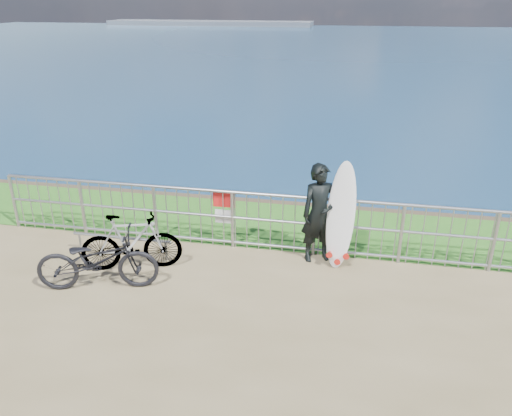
% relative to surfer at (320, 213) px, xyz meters
% --- Properties ---
extents(grass_strip, '(120.00, 120.00, 0.00)m').
position_rel_surfer_xyz_m(grass_strip, '(-1.09, 1.25, -0.88)').
color(grass_strip, '#26641B').
rests_on(grass_strip, ground).
extents(seascape, '(260.00, 260.00, 5.00)m').
position_rel_surfer_xyz_m(seascape, '(-44.84, 146.04, -4.92)').
color(seascape, brown).
rests_on(seascape, ground).
extents(railing, '(10.06, 0.10, 1.13)m').
position_rel_surfer_xyz_m(railing, '(-1.08, 0.15, -0.31)').
color(railing, '#94979C').
rests_on(railing, ground).
extents(surfer, '(0.76, 0.66, 1.77)m').
position_rel_surfer_xyz_m(surfer, '(0.00, 0.00, 0.00)').
color(surfer, black).
rests_on(surfer, ground).
extents(surfboard, '(0.56, 0.52, 1.85)m').
position_rel_surfer_xyz_m(surfboard, '(0.36, -0.11, -0.03)').
color(surfboard, silver).
rests_on(surfboard, ground).
extents(bicycle_near, '(2.01, 1.15, 1.00)m').
position_rel_surfer_xyz_m(bicycle_near, '(-3.34, -1.66, -0.39)').
color(bicycle_near, black).
rests_on(bicycle_near, ground).
extents(bicycle_far, '(1.76, 0.97, 1.02)m').
position_rel_surfer_xyz_m(bicycle_far, '(-3.07, -0.98, -0.38)').
color(bicycle_far, black).
rests_on(bicycle_far, ground).
extents(bike_rack, '(1.86, 0.05, 0.39)m').
position_rel_surfer_xyz_m(bike_rack, '(-3.45, -0.58, -0.57)').
color(bike_rack, '#94979C').
rests_on(bike_rack, ground).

